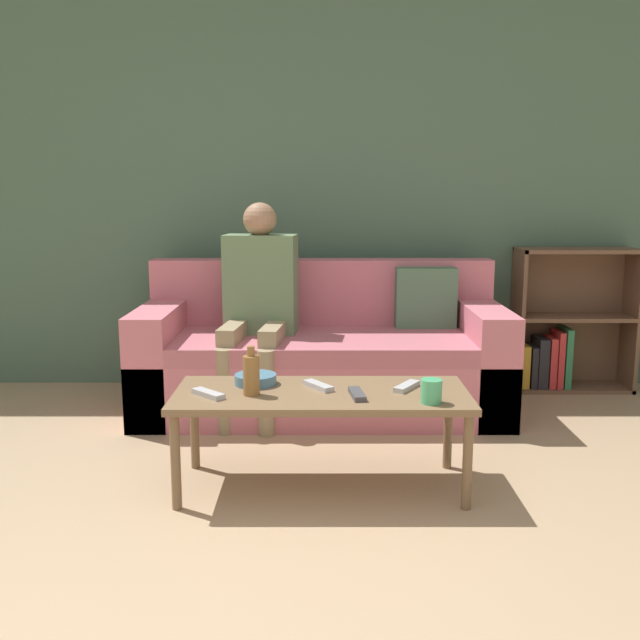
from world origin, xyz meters
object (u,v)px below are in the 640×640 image
object	(u,v)px
tv_remote_3	(405,386)
bottle	(250,374)
tv_remote_2	(317,386)
tv_remote_0	(207,394)
tv_remote_1	(355,394)
couch	(322,360)
cup_near	(430,391)
bookshelf	(562,330)
snack_bowl	(254,379)
coffee_table	(320,401)
person_adult	(257,293)

from	to	relation	value
tv_remote_3	bottle	distance (m)	0.67
tv_remote_2	bottle	world-z (taller)	bottle
tv_remote_0	bottle	distance (m)	0.19
tv_remote_0	tv_remote_1	size ratio (longest dim) A/B	0.89
couch	cup_near	distance (m)	1.38
tv_remote_0	tv_remote_3	size ratio (longest dim) A/B	0.92
bookshelf	tv_remote_0	bearing A→B (deg)	-140.81
snack_bowl	coffee_table	bearing A→B (deg)	-21.63
bookshelf	bottle	distance (m)	2.48
coffee_table	tv_remote_2	xyz separation A→B (m)	(-0.01, 0.05, 0.05)
bookshelf	coffee_table	distance (m)	2.23
person_adult	tv_remote_1	bearing A→B (deg)	-59.70
bookshelf	bottle	world-z (taller)	bookshelf
coffee_table	person_adult	bearing A→B (deg)	108.43
bookshelf	coffee_table	size ratio (longest dim) A/B	0.73
tv_remote_3	snack_bowl	distance (m)	0.66
tv_remote_2	person_adult	bearing A→B (deg)	73.51
coffee_table	tv_remote_1	distance (m)	0.17
person_adult	bottle	xyz separation A→B (m)	(0.06, -1.11, -0.18)
couch	tv_remote_3	size ratio (longest dim) A/B	12.30
person_adult	tv_remote_0	distance (m)	1.17
coffee_table	cup_near	world-z (taller)	cup_near
tv_remote_1	snack_bowl	bearing A→B (deg)	148.79
couch	snack_bowl	xyz separation A→B (m)	(-0.30, -1.02, 0.16)
tv_remote_1	bottle	size ratio (longest dim) A/B	0.84
tv_remote_1	tv_remote_2	distance (m)	0.21
person_adult	tv_remote_2	distance (m)	1.10
snack_bowl	bottle	world-z (taller)	bottle
coffee_table	cup_near	size ratio (longest dim) A/B	12.82
tv_remote_0	tv_remote_2	distance (m)	0.47
tv_remote_0	snack_bowl	world-z (taller)	snack_bowl
tv_remote_2	snack_bowl	world-z (taller)	snack_bowl
person_adult	cup_near	size ratio (longest dim) A/B	12.36
bookshelf	coffee_table	bearing A→B (deg)	-134.62
cup_near	snack_bowl	world-z (taller)	cup_near
bookshelf	snack_bowl	xyz separation A→B (m)	(-1.85, -1.47, 0.07)
coffee_table	tv_remote_2	distance (m)	0.07
couch	bottle	size ratio (longest dim) A/B	10.03
couch	tv_remote_2	bearing A→B (deg)	-91.39
bottle	coffee_table	bearing A→B (deg)	10.03
tv_remote_1	tv_remote_0	bearing A→B (deg)	172.11
tv_remote_0	bottle	world-z (taller)	bottle
tv_remote_3	bookshelf	bearing A→B (deg)	84.41
person_adult	tv_remote_3	size ratio (longest dim) A/B	7.09
couch	cup_near	size ratio (longest dim) A/B	21.42
tv_remote_0	tv_remote_2	size ratio (longest dim) A/B	0.93
tv_remote_1	tv_remote_3	distance (m)	0.25
tv_remote_1	bottle	bearing A→B (deg)	169.18
bookshelf	coffee_table	xyz separation A→B (m)	(-1.56, -1.58, 0.01)
tv_remote_3	bottle	size ratio (longest dim) A/B	0.82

